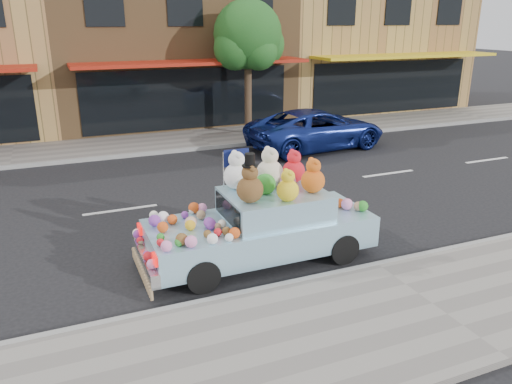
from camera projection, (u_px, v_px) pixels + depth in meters
name	position (u px, v px, depth m)	size (l,w,h in m)	color
ground	(269.00, 190.00, 13.75)	(120.00, 120.00, 0.00)	black
near_sidewalk	(432.00, 306.00, 8.06)	(60.00, 3.00, 0.12)	gray
far_sidewalk	(201.00, 139.00, 19.40)	(60.00, 3.00, 0.12)	gray
near_kerb	(377.00, 266.00, 9.37)	(60.00, 0.12, 0.13)	gray
far_kerb	(213.00, 147.00, 18.09)	(60.00, 0.12, 0.13)	gray
storefront_mid	(164.00, 38.00, 23.00)	(10.00, 9.80, 7.30)	olive
storefront_right	(349.00, 35.00, 26.63)	(10.00, 9.80, 7.30)	#A98647
street_tree	(248.00, 40.00, 18.99)	(3.00, 2.70, 5.22)	#38281C
car_blue	(316.00, 129.00, 17.95)	(2.37, 5.15, 1.43)	navy
art_car	(261.00, 221.00, 9.56)	(4.49, 1.78, 2.25)	black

